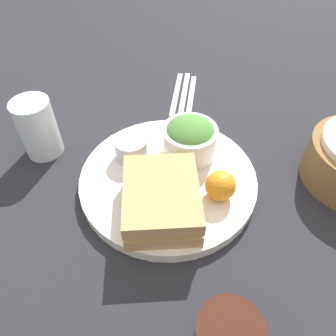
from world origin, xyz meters
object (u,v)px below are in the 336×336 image
at_px(sandwich, 162,199).
at_px(dressing_cup, 131,148).
at_px(plate, 168,179).
at_px(spoon, 191,94).
at_px(water_glass, 38,128).
at_px(fork, 176,93).
at_px(knife, 184,94).
at_px(salad_bowl, 190,138).

distance_m(sandwich, dressing_cup, 0.14).
height_order(plate, sandwich, sandwich).
bearing_deg(dressing_cup, spoon, 159.40).
bearing_deg(water_glass, plate, 78.34).
height_order(fork, knife, same).
bearing_deg(salad_bowl, knife, -171.76).
bearing_deg(dressing_cup, water_glass, -93.94).
xyz_separation_m(fork, knife, (-0.00, 0.02, 0.00)).
xyz_separation_m(plate, water_glass, (-0.05, -0.25, 0.05)).
xyz_separation_m(fork, spoon, (-0.00, 0.04, 0.00)).
height_order(dressing_cup, spoon, dressing_cup).
bearing_deg(sandwich, plate, -179.03).
height_order(fork, water_glass, water_glass).
distance_m(knife, water_glass, 0.34).
height_order(plate, water_glass, water_glass).
xyz_separation_m(plate, salad_bowl, (-0.06, 0.03, 0.05)).
bearing_deg(salad_bowl, fork, -167.16).
distance_m(dressing_cup, water_glass, 0.18).
bearing_deg(sandwich, fork, -176.79).
height_order(plate, salad_bowl, salad_bowl).
relative_size(dressing_cup, knife, 0.32).
relative_size(plate, sandwich, 1.91).
height_order(salad_bowl, spoon, salad_bowl).
bearing_deg(plate, knife, -179.86).
distance_m(plate, spoon, 0.28).
distance_m(plate, sandwich, 0.08).
xyz_separation_m(plate, knife, (-0.28, -0.00, -0.01)).
bearing_deg(spoon, dressing_cup, 159.26).
distance_m(salad_bowl, fork, 0.23).
bearing_deg(spoon, plate, 176.33).
bearing_deg(salad_bowl, dressing_cup, -76.81).
height_order(salad_bowl, water_glass, water_glass).
relative_size(plate, knife, 1.68).
height_order(plate, knife, plate).
bearing_deg(sandwich, dressing_cup, -146.80).
bearing_deg(spoon, water_glass, 130.19).
bearing_deg(fork, salad_bowl, -167.30).
bearing_deg(knife, water_glass, 132.15).
relative_size(knife, spoon, 1.17).
bearing_deg(plate, sandwich, 0.97).
distance_m(salad_bowl, knife, 0.23).
relative_size(plate, spoon, 1.96).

